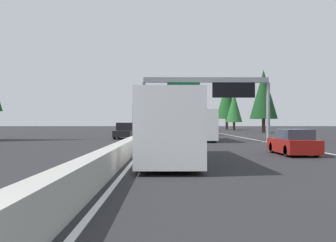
# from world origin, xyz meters

# --- Properties ---
(ground_plane) EXTENTS (320.00, 320.00, 0.00)m
(ground_plane) POSITION_xyz_m (60.00, 0.00, 0.00)
(ground_plane) COLOR #262628
(median_barrier) EXTENTS (180.00, 0.56, 0.90)m
(median_barrier) POSITION_xyz_m (80.00, 0.30, 0.45)
(median_barrier) COLOR #ADAAA3
(median_barrier) RESTS_ON ground
(shoulder_stripe_right) EXTENTS (160.00, 0.16, 0.01)m
(shoulder_stripe_right) POSITION_xyz_m (70.00, -11.52, 0.01)
(shoulder_stripe_right) COLOR silver
(shoulder_stripe_right) RESTS_ON ground
(shoulder_stripe_median) EXTENTS (160.00, 0.16, 0.01)m
(shoulder_stripe_median) POSITION_xyz_m (70.00, -0.25, 0.01)
(shoulder_stripe_median) COLOR silver
(shoulder_stripe_median) RESTS_ON ground
(sign_gantry_overhead) EXTENTS (0.50, 12.68, 6.31)m
(sign_gantry_overhead) POSITION_xyz_m (36.00, -6.04, 5.02)
(sign_gantry_overhead) COLOR gray
(sign_gantry_overhead) RESTS_ON ground
(bus_far_right) EXTENTS (11.50, 2.55, 3.10)m
(bus_far_right) POSITION_xyz_m (16.80, -1.91, 1.72)
(bus_far_right) COLOR white
(bus_far_right) RESTS_ON ground
(sedan_distant_b) EXTENTS (4.40, 1.80, 1.47)m
(sedan_distant_b) POSITION_xyz_m (20.05, -9.11, 0.68)
(sedan_distant_b) COLOR maroon
(sedan_distant_b) RESTS_ON ground
(sedan_far_left) EXTENTS (4.40, 1.80, 1.47)m
(sedan_far_left) POSITION_xyz_m (56.46, -8.86, 0.68)
(sedan_far_left) COLOR red
(sedan_far_left) RESTS_ON ground
(minivan_mid_right) EXTENTS (5.00, 1.95, 1.69)m
(minivan_mid_right) POSITION_xyz_m (111.19, -5.54, 0.95)
(minivan_mid_right) COLOR silver
(minivan_mid_right) RESTS_ON ground
(box_truck_near_right) EXTENTS (8.50, 2.40, 2.95)m
(box_truck_near_right) POSITION_xyz_m (92.65, -9.22, 1.61)
(box_truck_near_right) COLOR white
(box_truck_near_right) RESTS_ON ground
(sedan_mid_left) EXTENTS (4.40, 1.80, 1.47)m
(sedan_mid_left) POSITION_xyz_m (46.31, -1.66, 0.68)
(sedan_mid_left) COLOR black
(sedan_mid_left) RESTS_ON ground
(pickup_near_center) EXTENTS (5.60, 2.00, 1.86)m
(pickup_near_center) POSITION_xyz_m (83.70, -1.73, 0.91)
(pickup_near_center) COLOR white
(pickup_near_center) RESTS_ON ground
(bus_distant_a) EXTENTS (11.50, 2.55, 3.10)m
(bus_distant_a) POSITION_xyz_m (38.55, -5.39, 1.72)
(bus_distant_a) COLOR white
(bus_distant_a) RESTS_ON ground
(oncoming_near) EXTENTS (5.60, 2.00, 1.86)m
(oncoming_near) POSITION_xyz_m (43.28, 2.92, 0.91)
(oncoming_near) COLOR black
(oncoming_near) RESTS_ON ground
(oncoming_far) EXTENTS (4.40, 1.80, 1.47)m
(oncoming_far) POSITION_xyz_m (86.70, 6.40, 0.68)
(oncoming_far) COLOR white
(oncoming_far) RESTS_ON ground
(conifer_right_mid) EXTENTS (5.23, 5.23, 11.88)m
(conifer_right_mid) POSITION_xyz_m (70.66, -20.57, 7.22)
(conifer_right_mid) COLOR #4C3823
(conifer_right_mid) RESTS_ON ground
(conifer_right_far) EXTENTS (4.05, 4.05, 9.20)m
(conifer_right_far) POSITION_xyz_m (92.06, -18.88, 5.58)
(conifer_right_far) COLOR #4C3823
(conifer_right_far) RESTS_ON ground
(conifer_right_distant) EXTENTS (6.14, 6.14, 13.96)m
(conifer_right_distant) POSITION_xyz_m (106.97, -19.55, 8.49)
(conifer_right_distant) COLOR #4C3823
(conifer_right_distant) RESTS_ON ground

